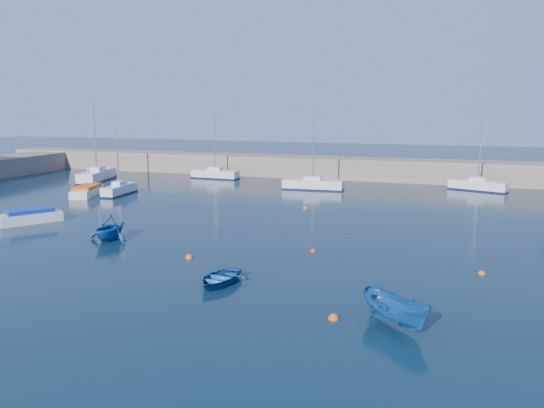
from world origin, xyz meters
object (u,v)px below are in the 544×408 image
(sailboat_7, at_px, (478,185))
(dinghy_left, at_px, (109,228))
(sailboat_3, at_px, (119,189))
(dinghy_right, at_px, (396,310))
(sailboat_5, at_px, (215,174))
(sailboat_4, at_px, (97,175))
(motorboat_2, at_px, (87,191))
(sailboat_6, at_px, (313,184))
(dinghy_center, at_px, (219,278))
(motorboat_1, at_px, (30,216))

(sailboat_7, xyz_separation_m, dinghy_left, (-25.05, -30.80, 0.28))
(sailboat_3, relative_size, dinghy_right, 1.88)
(sailboat_3, distance_m, sailboat_5, 15.13)
(sailboat_3, xyz_separation_m, sailboat_7, (35.33, 14.37, 0.03))
(sailboat_7, bearing_deg, sailboat_4, 117.66)
(dinghy_left, height_order, dinghy_right, dinghy_left)
(motorboat_2, bearing_deg, sailboat_5, 49.32)
(sailboat_5, xyz_separation_m, sailboat_6, (13.88, -4.97, 0.01))
(sailboat_3, height_order, motorboat_2, sailboat_3)
(sailboat_3, bearing_deg, dinghy_left, -61.28)
(sailboat_3, distance_m, motorboat_2, 3.18)
(sailboat_4, distance_m, sailboat_5, 14.42)
(dinghy_center, bearing_deg, sailboat_7, 76.73)
(motorboat_2, distance_m, dinghy_left, 19.77)
(sailboat_6, bearing_deg, dinghy_center, -177.99)
(sailboat_7, distance_m, motorboat_1, 44.24)
(motorboat_1, xyz_separation_m, dinghy_right, (28.96, -11.36, 0.17))
(dinghy_right, bearing_deg, sailboat_6, 58.87)
(sailboat_5, relative_size, motorboat_2, 1.48)
(dinghy_right, bearing_deg, sailboat_4, 89.17)
(sailboat_4, height_order, sailboat_6, sailboat_4)
(sailboat_4, xyz_separation_m, motorboat_1, (9.86, -21.95, -0.16))
(sailboat_6, xyz_separation_m, dinghy_right, (11.99, -34.69, 0.10))
(sailboat_5, height_order, dinghy_right, sailboat_5)
(sailboat_7, height_order, motorboat_2, sailboat_7)
(dinghy_left, bearing_deg, sailboat_5, 102.80)
(sailboat_5, bearing_deg, sailboat_7, -87.50)
(sailboat_5, bearing_deg, motorboat_2, 159.12)
(dinghy_left, distance_m, dinghy_right, 21.71)
(sailboat_3, distance_m, sailboat_7, 38.14)
(sailboat_4, xyz_separation_m, dinghy_right, (38.82, -33.31, 0.01))
(sailboat_6, height_order, motorboat_1, sailboat_6)
(sailboat_4, relative_size, dinghy_center, 3.09)
(motorboat_2, height_order, dinghy_left, dinghy_left)
(sailboat_4, xyz_separation_m, sailboat_6, (26.83, 1.38, -0.09))
(motorboat_1, relative_size, dinghy_right, 1.30)
(motorboat_2, xyz_separation_m, dinghy_left, (13.03, -14.86, 0.37))
(dinghy_right, bearing_deg, motorboat_1, 108.39)
(sailboat_3, bearing_deg, motorboat_1, -88.33)
(sailboat_3, bearing_deg, sailboat_7, 18.84)
(sailboat_7, xyz_separation_m, motorboat_1, (-34.13, -28.15, -0.06))
(sailboat_6, bearing_deg, sailboat_4, 89.77)
(sailboat_6, xyz_separation_m, dinghy_center, (2.91, -32.12, -0.27))
(dinghy_center, relative_size, dinghy_right, 0.89)
(motorboat_1, relative_size, motorboat_2, 0.86)
(sailboat_5, distance_m, dinghy_center, 40.71)
(dinghy_right, bearing_deg, sailboat_3, 89.99)
(sailboat_3, relative_size, motorboat_1, 1.44)
(sailboat_5, height_order, sailboat_7, sailboat_5)
(dinghy_right, bearing_deg, sailboat_7, 32.35)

